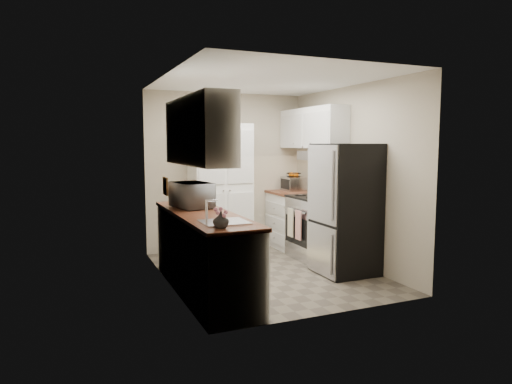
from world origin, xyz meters
TOP-DOWN VIEW (x-y plane):
  - ground at (0.00, 0.00)m, footprint 3.20×3.20m
  - room_shell at (-0.02, -0.01)m, footprint 2.64×3.24m
  - pantry_cabinet at (-0.20, 1.32)m, footprint 0.90×0.55m
  - base_cabinet_left at (-0.99, -0.43)m, footprint 0.60×2.30m
  - countertop_left at (-0.99, -0.43)m, footprint 0.63×2.33m
  - base_cabinet_right at (0.99, 1.19)m, footprint 0.60×0.80m
  - countertop_right at (0.99, 1.19)m, footprint 0.63×0.83m
  - electric_range at (0.97, 0.39)m, footprint 0.71×0.78m
  - refrigerator at (0.94, -0.41)m, footprint 0.70×0.72m
  - microwave at (-1.00, 0.01)m, footprint 0.48×0.62m
  - wine_bottle at (-0.98, 0.36)m, footprint 0.07×0.07m
  - flower_vase at (-1.11, -1.41)m, footprint 0.19×0.19m
  - cutting_board at (-0.92, 0.50)m, footprint 0.04×0.23m
  - toaster_oven at (1.09, 1.34)m, footprint 0.32×0.40m
  - fruit_basket at (1.10, 1.36)m, footprint 0.28×0.28m
  - kitchen_mat at (-0.06, 0.50)m, footprint 0.88×1.05m

SIDE VIEW (x-z plane):
  - ground at x=0.00m, z-range 0.00..0.00m
  - kitchen_mat at x=-0.06m, z-range 0.00..0.01m
  - base_cabinet_left at x=-0.99m, z-range 0.00..0.88m
  - base_cabinet_right at x=0.99m, z-range 0.00..0.88m
  - electric_range at x=0.97m, z-range -0.09..1.04m
  - refrigerator at x=0.94m, z-range 0.00..1.70m
  - countertop_left at x=-0.99m, z-range 0.88..0.92m
  - countertop_right at x=0.99m, z-range 0.88..0.92m
  - flower_vase at x=-1.11m, z-range 0.92..1.08m
  - pantry_cabinet at x=-0.20m, z-range 0.00..2.00m
  - toaster_oven at x=1.09m, z-range 0.92..1.15m
  - wine_bottle at x=-0.98m, z-range 0.92..1.18m
  - cutting_board at x=-0.92m, z-range 0.92..1.20m
  - microwave at x=-1.00m, z-range 0.92..1.23m
  - fruit_basket at x=1.10m, z-range 1.15..1.25m
  - room_shell at x=-0.02m, z-range 0.37..2.89m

